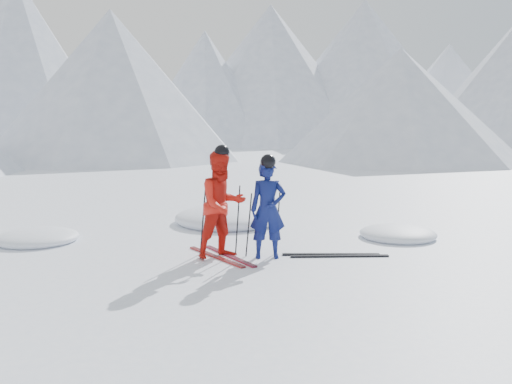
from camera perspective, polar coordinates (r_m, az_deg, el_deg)
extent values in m
plane|color=white|center=(9.67, 9.38, -6.57)|extent=(160.00, 160.00, 0.00)
cone|color=#B2BCD1|center=(49.90, -23.72, 12.41)|extent=(23.96, 23.96, 14.35)
cone|color=#B2BCD1|center=(59.97, -15.79, 10.65)|extent=(17.69, 17.69, 11.93)
cone|color=#B2BCD1|center=(52.84, -5.33, 10.78)|extent=(19.63, 19.63, 10.85)
cone|color=#B2BCD1|center=(57.18, 1.54, 12.21)|extent=(23.31, 23.31, 14.15)
cone|color=#B2BCD1|center=(59.32, 11.24, 12.25)|extent=(28.94, 28.94, 14.88)
cone|color=silver|center=(64.75, 19.49, 9.74)|extent=(24.45, 24.45, 10.76)
cone|color=#B2BCD1|center=(32.67, 14.80, 8.83)|extent=(14.00, 14.00, 6.50)
cone|color=#B2BCD1|center=(34.65, -14.88, 10.80)|extent=(16.00, 16.00, 9.00)
imported|color=#0E1755|center=(9.20, 1.27, -1.87)|extent=(0.67, 0.51, 1.67)
imported|color=red|center=(9.24, -3.56, -1.35)|extent=(1.07, 0.95, 1.83)
cylinder|color=black|center=(9.32, -0.77, -3.49)|extent=(0.11, 0.08, 1.11)
cylinder|color=black|center=(9.56, 2.30, -3.22)|extent=(0.11, 0.07, 1.11)
cylinder|color=black|center=(9.48, -5.62, -3.01)|extent=(0.12, 0.10, 1.22)
cylinder|color=black|center=(9.49, -1.94, -2.97)|extent=(0.12, 0.09, 1.22)
cube|color=black|center=(9.40, -4.24, -6.80)|extent=(0.70, 1.62, 0.03)
cube|color=black|center=(9.44, -2.80, -6.73)|extent=(0.59, 1.65, 0.03)
cube|color=black|center=(9.61, 7.90, -6.52)|extent=(1.67, 0.50, 0.03)
cube|color=black|center=(9.52, 8.80, -6.68)|extent=(1.68, 0.45, 0.03)
ellipsoid|color=white|center=(11.41, -22.00, -4.86)|extent=(1.57, 1.57, 0.34)
ellipsoid|color=white|center=(11.31, 14.69, -4.66)|extent=(1.53, 1.53, 0.34)
ellipsoid|color=white|center=(12.53, -2.96, -3.25)|extent=(2.45, 2.45, 0.54)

